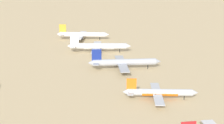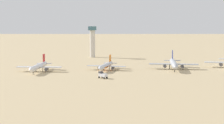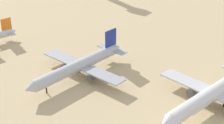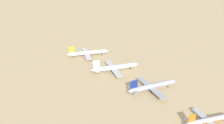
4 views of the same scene
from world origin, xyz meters
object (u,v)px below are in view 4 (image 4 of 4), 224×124
Objects in this scene: parked_jet_2 at (152,86)px; parked_jet_4 at (87,53)px; parked_jet_1 at (209,120)px; parked_jet_3 at (115,67)px.

parked_jet_4 is at bearing 100.90° from parked_jet_2.
parked_jet_4 reaches higher than parked_jet_2.
parked_jet_3 reaches higher than parked_jet_1.
parked_jet_2 is 41.86m from parked_jet_3.
parked_jet_3 is at bearing -80.34° from parked_jet_4.
parked_jet_4 is at bearing 99.75° from parked_jet_1.
parked_jet_4 reaches higher than parked_jet_1.
parked_jet_4 is (-16.15, 83.87, 0.08)m from parked_jet_2.
parked_jet_3 is 43.57m from parked_jet_4.
parked_jet_1 is 0.75× the size of parked_jet_3.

